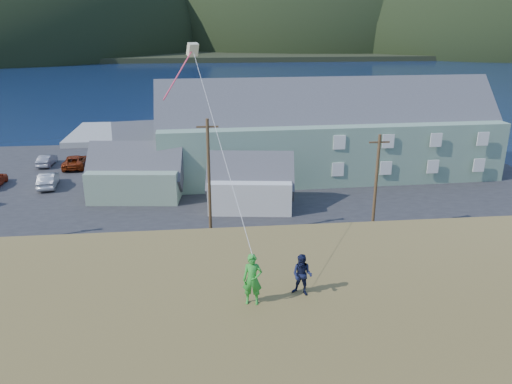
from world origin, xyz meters
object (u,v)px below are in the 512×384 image
at_px(lodge, 327,131).
at_px(wharf, 162,133).
at_px(shed_palegreen_near, 137,173).
at_px(shed_palegreen_far, 155,145).
at_px(kite_flyer_green, 252,279).
at_px(shed_white, 250,183).
at_px(kite_flyer_navy, 302,275).

bearing_deg(lodge, wharf, 130.20).
distance_m(shed_palegreen_near, shed_palegreen_far, 11.37).
xyz_separation_m(shed_palegreen_near, kite_flyer_green, (8.06, -31.94, 5.65)).
height_order(wharf, shed_palegreen_near, shed_palegreen_near).
distance_m(shed_white, shed_palegreen_far, 18.23).
relative_size(lodge, shed_white, 4.37).
height_order(shed_palegreen_near, kite_flyer_green, kite_flyer_green).
height_order(wharf, shed_white, shed_white).
xyz_separation_m(shed_palegreen_near, kite_flyer_navy, (9.86, -31.54, 5.50)).
xyz_separation_m(shed_palegreen_near, shed_palegreen_far, (0.78, 11.34, -0.01)).
relative_size(wharf, shed_palegreen_far, 2.54).
bearing_deg(wharf, shed_palegreen_far, -88.68).
bearing_deg(kite_flyer_navy, wharf, 127.61).
distance_m(kite_flyer_green, kite_flyer_navy, 1.85).
bearing_deg(shed_palegreen_near, shed_white, -14.27).
distance_m(wharf, shed_palegreen_near, 27.34).
distance_m(wharf, shed_palegreen_far, 16.05).
bearing_deg(shed_white, wharf, 115.50).
height_order(shed_white, kite_flyer_green, kite_flyer_green).
xyz_separation_m(lodge, shed_white, (-9.27, -9.40, -2.53)).
xyz_separation_m(wharf, lodge, (19.51, -21.84, 4.48)).
distance_m(lodge, kite_flyer_navy, 38.42).
distance_m(wharf, shed_white, 32.94).
distance_m(wharf, kite_flyer_green, 60.18).
bearing_deg(kite_flyer_green, shed_white, 94.42).
xyz_separation_m(lodge, shed_palegreen_far, (-19.14, 5.93, -2.48)).
distance_m(lodge, shed_palegreen_near, 20.79).
relative_size(shed_palegreen_far, kite_flyer_navy, 6.67).
xyz_separation_m(wharf, shed_white, (10.24, -31.25, 1.95)).
bearing_deg(shed_palegreen_near, kite_flyer_green, -69.59).
bearing_deg(lodge, shed_palegreen_near, -166.35).
xyz_separation_m(shed_white, kite_flyer_green, (-2.59, -27.95, 5.71)).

